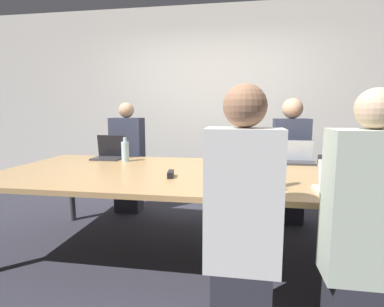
{
  "coord_description": "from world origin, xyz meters",
  "views": [
    {
      "loc": [
        0.37,
        -2.58,
        1.3
      ],
      "look_at": [
        -0.07,
        0.1,
        0.91
      ],
      "focal_mm": 28.0,
      "sensor_mm": 36.0,
      "label": 1
    }
  ],
  "objects_px": {
    "bottle_far_left": "(125,151)",
    "bottle_far_right": "(326,155)",
    "cup_far_right": "(322,159)",
    "person_near_right": "(366,235)",
    "laptop_near_midright": "(237,180)",
    "laptop_far_right": "(297,156)",
    "bottle_near_midright": "(280,171)",
    "person_far_left": "(128,160)",
    "person_far_right": "(290,163)",
    "laptop_near_right": "(343,184)",
    "stapler": "(171,174)",
    "person_near_midright": "(242,223)",
    "laptop_far_left": "(109,152)"
  },
  "relations": [
    {
      "from": "laptop_far_left",
      "to": "person_near_right",
      "type": "xyz_separation_m",
      "value": [
        2.1,
        -1.61,
        -0.16
      ]
    },
    {
      "from": "laptop_near_right",
      "to": "laptop_far_right",
      "type": "bearing_deg",
      "value": -85.59
    },
    {
      "from": "laptop_far_left",
      "to": "bottle_far_right",
      "type": "xyz_separation_m",
      "value": [
        2.3,
        -0.1,
        0.04
      ]
    },
    {
      "from": "bottle_far_left",
      "to": "bottle_far_right",
      "type": "distance_m",
      "value": 2.05
    },
    {
      "from": "laptop_far_right",
      "to": "person_far_right",
      "type": "height_order",
      "value": "person_far_right"
    },
    {
      "from": "person_far_left",
      "to": "person_far_right",
      "type": "xyz_separation_m",
      "value": [
        2.0,
        -0.08,
        0.03
      ]
    },
    {
      "from": "bottle_near_midright",
      "to": "bottle_far_right",
      "type": "bearing_deg",
      "value": 59.03
    },
    {
      "from": "bottle_far_left",
      "to": "laptop_near_right",
      "type": "bearing_deg",
      "value": -27.27
    },
    {
      "from": "laptop_far_right",
      "to": "person_near_right",
      "type": "height_order",
      "value": "person_near_right"
    },
    {
      "from": "cup_far_right",
      "to": "bottle_near_midright",
      "type": "xyz_separation_m",
      "value": [
        -0.55,
        -1.04,
        0.07
      ]
    },
    {
      "from": "bottle_far_right",
      "to": "stapler",
      "type": "height_order",
      "value": "bottle_far_right"
    },
    {
      "from": "laptop_far_right",
      "to": "person_far_right",
      "type": "relative_size",
      "value": 0.24
    },
    {
      "from": "cup_far_right",
      "to": "laptop_near_midright",
      "type": "relative_size",
      "value": 0.26
    },
    {
      "from": "bottle_far_right",
      "to": "stapler",
      "type": "xyz_separation_m",
      "value": [
        -1.39,
        -0.73,
        -0.09
      ]
    },
    {
      "from": "person_near_midright",
      "to": "person_far_right",
      "type": "bearing_deg",
      "value": -105.56
    },
    {
      "from": "bottle_far_left",
      "to": "laptop_near_right",
      "type": "height_order",
      "value": "bottle_far_left"
    },
    {
      "from": "laptop_far_left",
      "to": "laptop_far_right",
      "type": "distance_m",
      "value": 2.05
    },
    {
      "from": "laptop_far_right",
      "to": "cup_far_right",
      "type": "xyz_separation_m",
      "value": [
        0.25,
        -0.01,
        -0.02
      ]
    },
    {
      "from": "laptop_far_right",
      "to": "laptop_near_right",
      "type": "bearing_deg",
      "value": -85.59
    },
    {
      "from": "laptop_far_right",
      "to": "cup_far_right",
      "type": "bearing_deg",
      "value": -2.37
    },
    {
      "from": "cup_far_right",
      "to": "bottle_far_right",
      "type": "distance_m",
      "value": 0.14
    },
    {
      "from": "bottle_far_right",
      "to": "laptop_near_right",
      "type": "xyz_separation_m",
      "value": [
        -0.16,
        -1.03,
        -0.05
      ]
    },
    {
      "from": "laptop_near_right",
      "to": "person_near_midright",
      "type": "bearing_deg",
      "value": 35.99
    },
    {
      "from": "bottle_far_left",
      "to": "person_far_right",
      "type": "bearing_deg",
      "value": 16.52
    },
    {
      "from": "laptop_near_right",
      "to": "person_near_right",
      "type": "height_order",
      "value": "person_near_right"
    },
    {
      "from": "laptop_far_right",
      "to": "bottle_near_midright",
      "type": "distance_m",
      "value": 1.1
    },
    {
      "from": "laptop_far_right",
      "to": "bottle_far_left",
      "type": "bearing_deg",
      "value": -173.97
    },
    {
      "from": "laptop_far_left",
      "to": "stapler",
      "type": "bearing_deg",
      "value": -42.09
    },
    {
      "from": "person_near_right",
      "to": "laptop_near_midright",
      "type": "height_order",
      "value": "person_near_right"
    },
    {
      "from": "person_far_left",
      "to": "bottle_near_midright",
      "type": "relative_size",
      "value": 5.05
    },
    {
      "from": "person_far_right",
      "to": "cup_far_right",
      "type": "relative_size",
      "value": 15.82
    },
    {
      "from": "laptop_far_right",
      "to": "stapler",
      "type": "bearing_deg",
      "value": -142.84
    },
    {
      "from": "bottle_far_right",
      "to": "laptop_near_right",
      "type": "bearing_deg",
      "value": -98.73
    },
    {
      "from": "bottle_far_left",
      "to": "bottle_far_right",
      "type": "height_order",
      "value": "same"
    },
    {
      "from": "laptop_far_right",
      "to": "person_near_midright",
      "type": "bearing_deg",
      "value": -108.93
    },
    {
      "from": "person_far_left",
      "to": "laptop_near_midright",
      "type": "distance_m",
      "value": 2.18
    },
    {
      "from": "laptop_near_right",
      "to": "bottle_near_midright",
      "type": "height_order",
      "value": "bottle_near_midright"
    },
    {
      "from": "person_far_right",
      "to": "bottle_near_midright",
      "type": "height_order",
      "value": "person_far_right"
    },
    {
      "from": "laptop_near_right",
      "to": "bottle_far_right",
      "type": "bearing_deg",
      "value": -98.73
    },
    {
      "from": "person_far_left",
      "to": "laptop_far_left",
      "type": "bearing_deg",
      "value": -94.78
    },
    {
      "from": "laptop_near_right",
      "to": "stapler",
      "type": "xyz_separation_m",
      "value": [
        -1.23,
        0.3,
        -0.04
      ]
    },
    {
      "from": "laptop_near_right",
      "to": "laptop_near_midright",
      "type": "height_order",
      "value": "laptop_near_midright"
    },
    {
      "from": "bottle_far_right",
      "to": "stapler",
      "type": "distance_m",
      "value": 1.57
    },
    {
      "from": "person_far_left",
      "to": "laptop_near_right",
      "type": "height_order",
      "value": "person_far_left"
    },
    {
      "from": "person_far_left",
      "to": "person_far_right",
      "type": "relative_size",
      "value": 0.97
    },
    {
      "from": "bottle_far_right",
      "to": "laptop_near_right",
      "type": "height_order",
      "value": "bottle_far_right"
    },
    {
      "from": "laptop_far_right",
      "to": "laptop_near_midright",
      "type": "bearing_deg",
      "value": -115.87
    },
    {
      "from": "person_near_midright",
      "to": "laptop_near_midright",
      "type": "bearing_deg",
      "value": -85.32
    },
    {
      "from": "person_near_right",
      "to": "stapler",
      "type": "bearing_deg",
      "value": -33.51
    },
    {
      "from": "laptop_near_midright",
      "to": "person_near_midright",
      "type": "xyz_separation_m",
      "value": [
        0.03,
        -0.41,
        -0.14
      ]
    }
  ]
}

